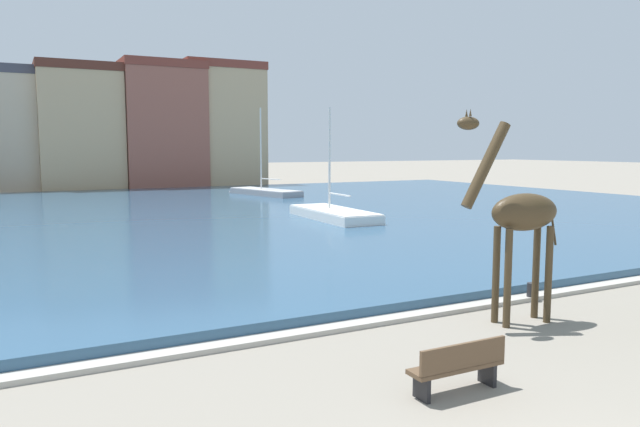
{
  "coord_description": "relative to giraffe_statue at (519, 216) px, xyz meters",
  "views": [
    {
      "loc": [
        -5.88,
        -3.68,
        4.2
      ],
      "look_at": [
        2.46,
        12.31,
        2.2
      ],
      "focal_mm": 33.65,
      "sensor_mm": 36.0,
      "label": 1
    }
  ],
  "objects": [
    {
      "name": "quay_edge_coping",
      "position": [
        -4.76,
        1.48,
        -2.52
      ],
      "size": [
        77.19,
        0.5,
        0.12
      ],
      "primitive_type": "cube",
      "color": "#ADA89E",
      "rests_on": "ground"
    },
    {
      "name": "sailboat_grey",
      "position": [
        7.59,
        35.38,
        -2.15
      ],
      "size": [
        3.91,
        8.58,
        7.37
      ],
      "color": "#939399",
      "rests_on": "ground"
    },
    {
      "name": "park_bench",
      "position": [
        -3.98,
        -2.59,
        -2.09
      ],
      "size": [
        1.8,
        0.44,
        0.92
      ],
      "color": "brown",
      "rests_on": "ground"
    },
    {
      "name": "harbor_water",
      "position": [
        -4.76,
        24.44,
        -2.4
      ],
      "size": [
        77.19,
        45.41,
        0.35
      ],
      "primitive_type": "cube",
      "color": "#2D5170",
      "rests_on": "ground"
    },
    {
      "name": "townhouse_tall_gabled",
      "position": [
        3.18,
        50.23,
        3.69
      ],
      "size": [
        7.87,
        6.67,
        12.51
      ],
      "color": "#8E5142",
      "rests_on": "ground"
    },
    {
      "name": "townhouse_end_terrace",
      "position": [
        9.23,
        51.04,
        3.85
      ],
      "size": [
        8.3,
        7.79,
        12.82
      ],
      "color": "tan",
      "rests_on": "ground"
    },
    {
      "name": "townhouse_corner_house",
      "position": [
        -4.4,
        50.57,
        3.38
      ],
      "size": [
        7.47,
        6.52,
        11.89
      ],
      "color": "tan",
      "rests_on": "ground"
    },
    {
      "name": "mooring_bollard",
      "position": [
        1.94,
        1.33,
        -2.33
      ],
      "size": [
        0.24,
        0.24,
        0.5
      ],
      "primitive_type": "cylinder",
      "color": "#232326",
      "rests_on": "ground"
    },
    {
      "name": "giraffe_statue",
      "position": [
        0.0,
        0.0,
        0.0
      ],
      "size": [
        2.89,
        0.9,
        5.05
      ],
      "color": "#42331E",
      "rests_on": "ground"
    },
    {
      "name": "sailboat_white",
      "position": [
        4.86,
        18.55,
        -2.13
      ],
      "size": [
        2.55,
        8.03,
        6.33
      ],
      "color": "white",
      "rests_on": "ground"
    }
  ]
}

